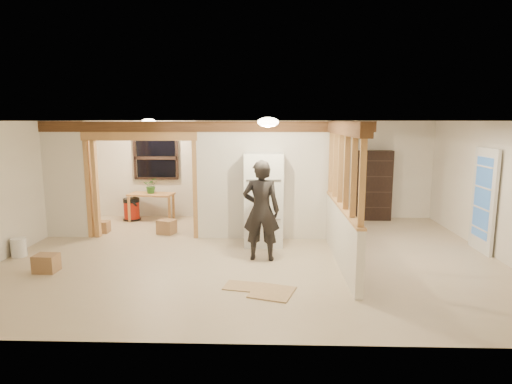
{
  "coord_description": "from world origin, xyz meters",
  "views": [
    {
      "loc": [
        0.32,
        -7.74,
        2.51
      ],
      "look_at": [
        0.07,
        0.4,
        1.14
      ],
      "focal_mm": 30.0,
      "sensor_mm": 36.0,
      "label": 1
    }
  ],
  "objects_px": {
    "shop_vac": "(132,209)",
    "bookshelf": "(374,185)",
    "work_table": "(152,207)",
    "refrigerator": "(264,199)",
    "woman": "(261,210)"
  },
  "relations": [
    {
      "from": "shop_vac",
      "to": "bookshelf",
      "type": "bearing_deg",
      "value": 2.56
    },
    {
      "from": "shop_vac",
      "to": "work_table",
      "type": "bearing_deg",
      "value": 2.72
    },
    {
      "from": "work_table",
      "to": "refrigerator",
      "type": "bearing_deg",
      "value": -27.04
    },
    {
      "from": "shop_vac",
      "to": "bookshelf",
      "type": "height_order",
      "value": "bookshelf"
    },
    {
      "from": "woman",
      "to": "bookshelf",
      "type": "relative_size",
      "value": 1.03
    },
    {
      "from": "refrigerator",
      "to": "bookshelf",
      "type": "height_order",
      "value": "refrigerator"
    },
    {
      "from": "refrigerator",
      "to": "shop_vac",
      "type": "height_order",
      "value": "refrigerator"
    },
    {
      "from": "shop_vac",
      "to": "refrigerator",
      "type": "bearing_deg",
      "value": -30.56
    },
    {
      "from": "shop_vac",
      "to": "woman",
      "type": "bearing_deg",
      "value": -41.92
    },
    {
      "from": "woman",
      "to": "work_table",
      "type": "bearing_deg",
      "value": -41.91
    },
    {
      "from": "work_table",
      "to": "bookshelf",
      "type": "relative_size",
      "value": 0.62
    },
    {
      "from": "refrigerator",
      "to": "bookshelf",
      "type": "relative_size",
      "value": 1.06
    },
    {
      "from": "woman",
      "to": "shop_vac",
      "type": "relative_size",
      "value": 3.16
    },
    {
      "from": "refrigerator",
      "to": "bookshelf",
      "type": "distance_m",
      "value": 3.56
    },
    {
      "from": "refrigerator",
      "to": "shop_vac",
      "type": "distance_m",
      "value": 3.97
    }
  ]
}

